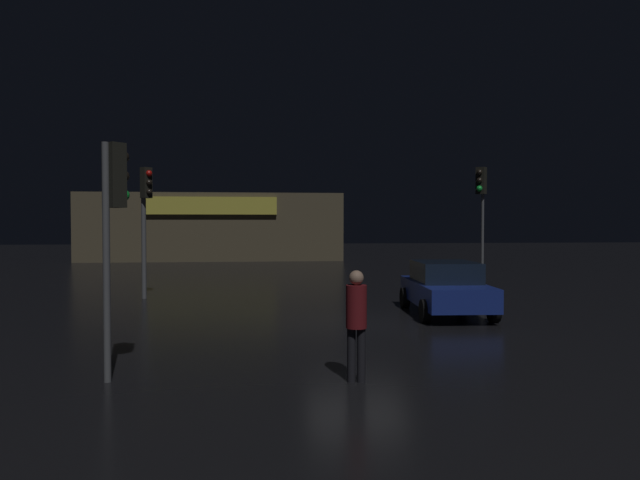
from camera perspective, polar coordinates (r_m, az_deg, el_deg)
name	(u,v)px	position (r m, az deg, el deg)	size (l,w,h in m)	color
ground_plane	(357,325)	(15.16, 3.57, -8.14)	(120.00, 120.00, 0.00)	black
store_building	(214,227)	(43.32, -10.17, 1.26)	(17.87, 7.08, 4.63)	brown
traffic_signal_main	(481,196)	(22.00, 15.29, 4.11)	(0.42, 0.42, 4.58)	#595B60
traffic_signal_opposite	(113,203)	(10.17, -19.31, 3.42)	(0.42, 0.42, 3.87)	#595B60
traffic_signal_cross_left	(145,208)	(20.93, -16.49, 2.95)	(0.42, 0.42, 4.46)	#595B60
car_near	(446,287)	(17.07, 12.03, -4.49)	(2.23, 4.27, 1.49)	navy
pedestrian	(356,317)	(9.62, 3.52, -7.38)	(0.42, 0.42, 1.81)	black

